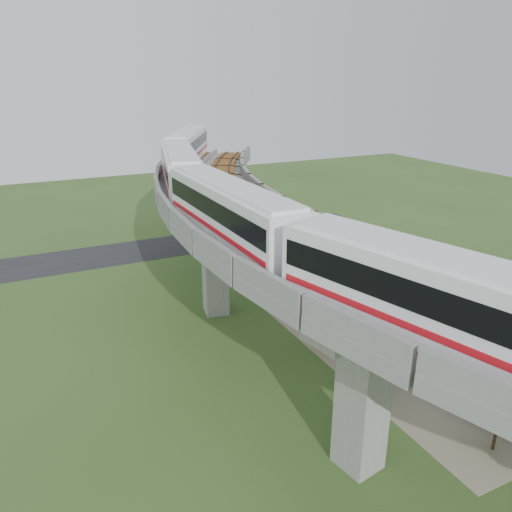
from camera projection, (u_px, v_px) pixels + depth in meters
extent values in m
plane|color=#395321|center=(258.00, 372.00, 35.80)|extent=(160.00, 160.00, 0.00)
cube|color=gray|center=(426.00, 341.00, 39.87)|extent=(18.00, 26.00, 0.04)
cube|color=#232326|center=(150.00, 249.00, 61.14)|extent=(60.00, 8.00, 0.03)
cube|color=#99968E|center=(213.00, 205.00, 64.98)|extent=(2.86, 2.93, 8.40)
cube|color=#99968E|center=(212.00, 168.00, 63.35)|extent=(7.21, 5.74, 1.20)
cube|color=#99968E|center=(215.00, 268.00, 43.54)|extent=(2.35, 2.51, 8.40)
cube|color=#99968E|center=(213.00, 215.00, 41.90)|extent=(7.31, 3.58, 1.20)
cube|color=#99968E|center=(362.00, 399.00, 25.94)|extent=(2.35, 2.51, 8.40)
cube|color=#99968E|center=(370.00, 316.00, 24.30)|extent=(7.31, 3.58, 1.20)
cube|color=gray|center=(205.00, 168.00, 57.36)|extent=(16.42, 20.91, 0.80)
cube|color=gray|center=(167.00, 160.00, 57.07)|extent=(8.66, 17.08, 1.00)
cube|color=gray|center=(242.00, 160.00, 57.03)|extent=(8.66, 17.08, 1.00)
cube|color=brown|center=(185.00, 164.00, 57.21)|extent=(10.68, 18.08, 0.12)
cube|color=black|center=(185.00, 163.00, 57.17)|extent=(9.69, 17.59, 0.12)
cube|color=brown|center=(224.00, 164.00, 57.19)|extent=(10.68, 18.08, 0.12)
cube|color=black|center=(224.00, 163.00, 57.15)|extent=(9.69, 17.59, 0.12)
cube|color=gray|center=(216.00, 207.00, 40.38)|extent=(11.77, 20.03, 0.80)
cube|color=gray|center=(162.00, 200.00, 38.88)|extent=(3.22, 18.71, 1.00)
cube|color=gray|center=(267.00, 193.00, 41.28)|extent=(3.22, 18.71, 1.00)
cube|color=brown|center=(189.00, 204.00, 39.61)|extent=(5.44, 19.05, 0.12)
cube|color=black|center=(189.00, 202.00, 39.57)|extent=(4.35, 18.88, 0.12)
cube|color=brown|center=(242.00, 200.00, 40.84)|extent=(5.44, 19.05, 0.12)
cube|color=black|center=(242.00, 198.00, 40.80)|extent=(4.35, 18.88, 0.12)
cube|color=gray|center=(352.00, 288.00, 24.96)|extent=(11.77, 20.03, 0.80)
cube|color=gray|center=(284.00, 292.00, 22.35)|extent=(3.22, 18.71, 1.00)
cube|color=gray|center=(410.00, 255.00, 26.96)|extent=(3.22, 18.71, 1.00)
cube|color=brown|center=(319.00, 290.00, 23.63)|extent=(5.44, 19.05, 0.12)
cube|color=black|center=(319.00, 288.00, 23.59)|extent=(4.35, 18.88, 0.12)
cube|color=brown|center=(382.00, 271.00, 25.98)|extent=(5.44, 19.05, 0.12)
cube|color=black|center=(383.00, 269.00, 25.94)|extent=(4.35, 18.88, 0.12)
cube|color=white|center=(453.00, 305.00, 18.02)|extent=(6.48, 15.19, 3.20)
cube|color=white|center=(459.00, 261.00, 17.44)|extent=(5.77, 14.32, 0.22)
cube|color=black|center=(454.00, 293.00, 17.86)|extent=(6.38, 14.62, 1.15)
cube|color=red|center=(450.00, 323.00, 18.27)|extent=(6.38, 14.62, 0.30)
cube|color=black|center=(447.00, 340.00, 18.52)|extent=(5.13, 12.81, 0.28)
cube|color=white|center=(231.00, 212.00, 30.17)|extent=(2.85, 15.03, 3.20)
cube|color=white|center=(230.00, 185.00, 29.59)|extent=(2.31, 14.27, 0.22)
cube|color=black|center=(231.00, 205.00, 30.02)|extent=(2.91, 14.43, 1.15)
cube|color=red|center=(231.00, 224.00, 30.43)|extent=(2.91, 14.43, 0.30)
cube|color=black|center=(231.00, 235.00, 30.67)|extent=(2.03, 12.77, 0.28)
cube|color=white|center=(180.00, 169.00, 43.97)|extent=(6.19, 15.21, 3.20)
cube|color=white|center=(179.00, 150.00, 43.39)|extent=(5.49, 14.35, 0.22)
cube|color=black|center=(180.00, 164.00, 43.81)|extent=(6.11, 14.64, 1.15)
cube|color=red|center=(181.00, 178.00, 44.22)|extent=(6.11, 14.64, 0.30)
cube|color=black|center=(181.00, 186.00, 44.46)|extent=(4.88, 12.84, 0.28)
cube|color=white|center=(187.00, 146.00, 58.54)|extent=(9.46, 14.50, 3.20)
cube|color=white|center=(187.00, 131.00, 57.96)|extent=(8.63, 13.58, 0.22)
cube|color=black|center=(187.00, 142.00, 58.38)|extent=(9.23, 14.00, 1.15)
cube|color=red|center=(188.00, 152.00, 58.79)|extent=(9.23, 14.00, 0.30)
cube|color=black|center=(188.00, 158.00, 59.03)|extent=(7.69, 12.14, 0.28)
cylinder|color=#2D382D|center=(280.00, 255.00, 56.89)|extent=(0.08, 0.08, 1.50)
cube|color=#2D382D|center=(283.00, 263.00, 54.58)|extent=(1.69, 4.77, 1.40)
cylinder|color=#2D382D|center=(287.00, 271.00, 52.28)|extent=(0.08, 0.08, 1.50)
cube|color=#2D382D|center=(293.00, 280.00, 49.99)|extent=(1.23, 4.91, 1.40)
cylinder|color=#2D382D|center=(301.00, 289.00, 47.74)|extent=(0.08, 0.08, 1.50)
cube|color=#2D382D|center=(311.00, 300.00, 45.51)|extent=(0.75, 4.99, 1.40)
cylinder|color=#2D382D|center=(323.00, 311.00, 43.31)|extent=(0.08, 0.08, 1.50)
cube|color=#2D382D|center=(338.00, 324.00, 41.16)|extent=(0.27, 5.04, 1.40)
cylinder|color=#2D382D|center=(355.00, 337.00, 39.04)|extent=(0.08, 0.08, 1.50)
cube|color=#2D382D|center=(376.00, 352.00, 36.98)|extent=(0.27, 5.04, 1.40)
cylinder|color=#2D382D|center=(401.00, 368.00, 34.97)|extent=(0.08, 0.08, 1.50)
cube|color=#2D382D|center=(430.00, 385.00, 33.02)|extent=(0.75, 4.99, 1.40)
cylinder|color=#2D382D|center=(463.00, 404.00, 31.13)|extent=(0.08, 0.08, 1.50)
cube|color=#2D382D|center=(502.00, 424.00, 29.31)|extent=(1.23, 4.91, 1.40)
cylinder|color=#382314|center=(255.00, 249.00, 59.00)|extent=(0.18, 0.18, 1.33)
ellipsoid|color=#113715|center=(255.00, 240.00, 58.58)|extent=(1.84, 1.84, 1.57)
cylinder|color=#382314|center=(264.00, 274.00, 51.61)|extent=(0.18, 0.18, 1.47)
ellipsoid|color=#113715|center=(264.00, 261.00, 51.13)|extent=(2.23, 2.23, 1.89)
cylinder|color=#382314|center=(290.00, 295.00, 47.19)|extent=(0.18, 0.18, 0.99)
ellipsoid|color=#113715|center=(290.00, 282.00, 46.76)|extent=(2.61, 2.61, 2.22)
cylinder|color=#382314|center=(335.00, 336.00, 39.13)|extent=(0.18, 0.18, 1.57)
ellipsoid|color=#113715|center=(336.00, 317.00, 38.57)|extent=(2.90, 2.90, 2.46)
cylinder|color=#382314|center=(380.00, 374.00, 34.16)|extent=(0.18, 0.18, 1.51)
ellipsoid|color=#113715|center=(382.00, 354.00, 33.61)|extent=(2.85, 2.85, 2.42)
cylinder|color=#382314|center=(495.00, 437.00, 28.10)|extent=(0.18, 0.18, 1.70)
ellipsoid|color=#113715|center=(499.00, 415.00, 27.58)|extent=(2.24, 2.24, 1.91)
imported|color=#B62310|center=(447.00, 311.00, 43.54)|extent=(3.73, 3.60, 1.27)
imported|color=black|center=(337.00, 291.00, 47.75)|extent=(4.37, 3.32, 1.18)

